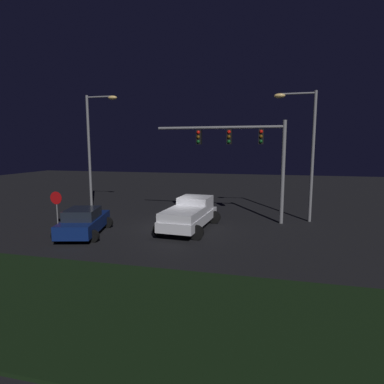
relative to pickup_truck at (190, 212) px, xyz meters
name	(u,v)px	position (x,y,z in m)	size (l,w,h in m)	color
ground_plane	(174,227)	(-1.04, 0.12, -1.00)	(80.00, 80.00, 0.00)	black
grass_median	(81,303)	(-1.04, -9.82, -0.95)	(24.42, 6.40, 0.10)	black
pickup_truck	(190,212)	(0.00, 0.00, 0.00)	(3.14, 5.53, 1.80)	silver
car_sedan	(84,222)	(-5.43, -2.66, -0.26)	(3.17, 4.71, 1.51)	navy
traffic_signal_gantry	(244,146)	(2.87, 2.73, 3.90)	(8.32, 0.56, 6.50)	slate
street_lamp_left	(94,139)	(-8.74, 4.41, 4.46)	(2.60, 0.44, 8.75)	slate
street_lamp_right	(305,141)	(6.63, 3.72, 4.24)	(2.63, 0.44, 8.35)	slate
stop_sign	(56,203)	(-7.80, -1.76, 0.56)	(0.76, 0.08, 2.23)	slate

